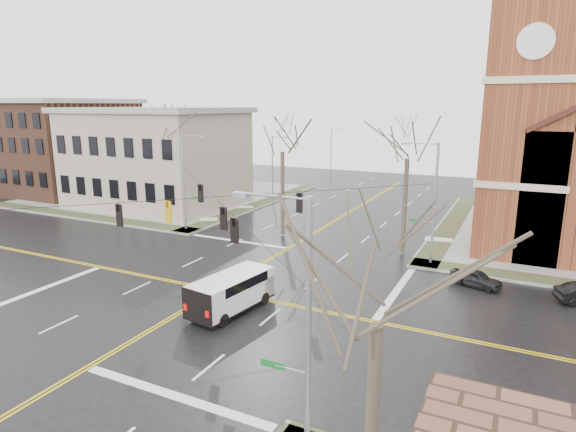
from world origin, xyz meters
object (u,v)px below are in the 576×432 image
at_px(tree_nw_far, 176,132).
at_px(tree_ne, 408,152).
at_px(parked_car_a, 476,278).
at_px(cargo_van, 234,289).
at_px(streetlight_north_b, 332,152).
at_px(tree_nw_near, 282,146).
at_px(streetlight_north_a, 273,166).
at_px(signal_pole_nw, 185,180).
at_px(tree_se, 377,310).
at_px(signal_pole_ne, 432,200).
at_px(signal_pole_se, 303,326).

xyz_separation_m(tree_nw_far, tree_ne, (23.07, -0.75, -0.95)).
xyz_separation_m(parked_car_a, tree_ne, (-6.04, 4.98, 7.65)).
xyz_separation_m(cargo_van, tree_nw_far, (-16.71, 15.99, 7.89)).
bearing_deg(parked_car_a, streetlight_north_b, 50.52).
height_order(streetlight_north_b, tree_nw_far, tree_nw_far).
height_order(tree_nw_far, tree_nw_near, tree_nw_far).
relative_size(tree_nw_near, tree_ne, 1.00).
distance_m(streetlight_north_a, cargo_van, 33.00).
bearing_deg(cargo_van, parked_car_a, 48.02).
bearing_deg(parked_car_a, signal_pole_nw, 100.58).
height_order(streetlight_north_a, tree_se, tree_se).
distance_m(signal_pole_ne, tree_ne, 4.37).
height_order(signal_pole_nw, streetlight_north_b, signal_pole_nw).
xyz_separation_m(cargo_van, tree_nw_near, (-4.88, 15.97, 6.95)).
bearing_deg(cargo_van, streetlight_north_b, 113.26).
height_order(streetlight_north_a, cargo_van, streetlight_north_a).
distance_m(tree_nw_far, tree_se, 39.52).
xyz_separation_m(signal_pole_se, tree_se, (2.90, -2.01, 1.92)).
relative_size(streetlight_north_b, parked_car_a, 2.38).
height_order(signal_pole_se, tree_ne, tree_ne).
xyz_separation_m(signal_pole_ne, streetlight_north_a, (-21.97, 16.50, -0.48)).
relative_size(streetlight_north_b, tree_se, 0.85).
bearing_deg(signal_pole_nw, cargo_van, -44.22).
relative_size(signal_pole_nw, tree_ne, 0.79).
height_order(streetlight_north_b, tree_nw_near, tree_nw_near).
height_order(signal_pole_ne, tree_ne, tree_ne).
xyz_separation_m(signal_pole_nw, signal_pole_se, (22.64, -23.00, 0.00)).
bearing_deg(streetlight_north_a, cargo_van, -66.20).
bearing_deg(parked_car_a, tree_nw_far, 96.57).
bearing_deg(parked_car_a, tree_nw_near, 89.41).
bearing_deg(cargo_van, streetlight_north_a, 122.23).
height_order(streetlight_north_a, tree_ne, tree_ne).
bearing_deg(signal_pole_se, cargo_van, 132.70).
xyz_separation_m(streetlight_north_a, tree_se, (24.87, -41.51, 2.40)).
bearing_deg(signal_pole_nw, signal_pole_se, -45.45).
height_order(parked_car_a, tree_nw_far, tree_nw_far).
bearing_deg(signal_pole_se, tree_nw_far, 134.99).
distance_m(cargo_van, parked_car_a, 16.11).
distance_m(signal_pole_nw, cargo_van, 19.77).
bearing_deg(signal_pole_ne, streetlight_north_a, 143.10).
relative_size(cargo_van, tree_nw_far, 0.47).
bearing_deg(streetlight_north_b, tree_nw_far, -95.80).
relative_size(signal_pole_nw, parked_car_a, 2.68).
bearing_deg(tree_se, tree_nw_far, 135.91).
distance_m(streetlight_north_b, cargo_van, 51.87).
height_order(signal_pole_ne, parked_car_a, signal_pole_ne).
xyz_separation_m(signal_pole_se, cargo_van, (-8.72, 9.45, -3.68)).
relative_size(signal_pole_ne, signal_pole_nw, 1.00).
xyz_separation_m(streetlight_north_a, cargo_van, (13.25, -30.05, -3.20)).
xyz_separation_m(signal_pole_se, tree_nw_near, (-13.60, 25.42, 3.27)).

